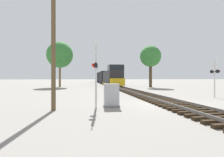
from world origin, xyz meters
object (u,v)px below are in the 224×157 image
crossing_signal_near (95,68)px  utility_pole (53,29)px  freight_train (103,77)px  crossing_signal_far (215,74)px  tree_far_right (151,57)px  relay_cabinet (111,96)px  tree_mid_background (60,55)px

crossing_signal_near → utility_pole: utility_pole is taller
freight_train → crossing_signal_far: 48.48m
freight_train → utility_pole: (-7.68, -52.49, 2.63)m
utility_pole → tree_far_right: utility_pole is taller
freight_train → utility_pole: size_ratio=6.86×
relay_cabinet → tree_far_right: size_ratio=0.18×
tree_far_right → tree_mid_background: size_ratio=0.89×
tree_mid_background → crossing_signal_far: bearing=-51.8°
freight_train → crossing_signal_far: (5.96, -48.11, 0.20)m
relay_cabinet → utility_pole: utility_pole is taller
freight_train → crossing_signal_near: freight_train is taller
crossing_signal_near → relay_cabinet: (1.03, 0.36, -1.70)m
relay_cabinet → tree_mid_background: 26.98m
freight_train → crossing_signal_near: size_ratio=14.60×
crossing_signal_far → tree_far_right: tree_far_right is taller
crossing_signal_near → crossing_signal_far: (11.26, 4.07, -0.22)m
tree_far_right → tree_mid_background: bearing=168.1°
crossing_signal_near → crossing_signal_far: size_ratio=1.17×
crossing_signal_near → utility_pole: size_ratio=0.47×
crossing_signal_far → tree_far_right: (0.59, 18.00, 3.77)m
utility_pole → tree_far_right: size_ratio=1.10×
tree_mid_background → crossing_signal_near: bearing=-77.2°
utility_pole → relay_cabinet: bearing=11.1°
relay_cabinet → tree_far_right: 24.82m
tree_far_right → utility_pole: bearing=-122.5°
freight_train → utility_pole: bearing=-98.3°
crossing_signal_far → relay_cabinet: (-10.23, -3.71, -1.48)m
crossing_signal_far → tree_far_right: bearing=-4.3°
relay_cabinet → tree_far_right: bearing=63.5°
crossing_signal_far → freight_train: bearing=4.6°
freight_train → crossing_signal_far: freight_train is taller
utility_pole → crossing_signal_far: bearing=17.8°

